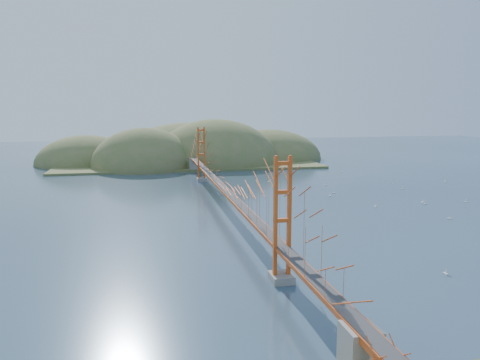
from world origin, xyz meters
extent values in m
plane|color=#283D51|center=(0.00, 0.00, 0.00)|extent=(320.00, 320.00, 0.00)
cube|color=gray|center=(0.00, -30.00, 0.35)|extent=(2.00, 2.40, 0.70)
cube|color=gray|center=(0.00, 30.00, 0.35)|extent=(2.00, 2.40, 0.70)
cube|color=#B84414|center=(0.00, 0.00, 3.30)|extent=(1.40, 92.00, 0.16)
cube|color=#B84414|center=(0.00, 0.00, 3.10)|extent=(1.33, 92.00, 0.24)
cube|color=#38383A|center=(0.00, 0.00, 3.40)|extent=(1.19, 92.00, 0.03)
cube|color=gray|center=(0.00, -46.00, 1.65)|extent=(2.00, 2.20, 3.30)
cube|color=gray|center=(0.00, 46.00, 1.65)|extent=(2.20, 2.60, 3.30)
cube|color=olive|center=(0.00, 64.00, 0.25)|extent=(70.00, 40.00, 0.60)
ellipsoid|color=olive|center=(-12.00, 56.00, 0.00)|extent=(28.00, 28.00, 21.00)
ellipsoid|color=olive|center=(8.00, 62.00, 0.00)|extent=(36.00, 36.00, 25.00)
ellipsoid|color=olive|center=(26.00, 70.00, 0.00)|extent=(32.00, 32.00, 18.00)
ellipsoid|color=olive|center=(-28.00, 68.00, 0.00)|extent=(28.00, 28.00, 16.00)
ellipsoid|color=olive|center=(2.00, 78.00, 0.00)|extent=(44.00, 44.00, 22.00)
cube|color=white|center=(38.15, 17.48, 0.06)|extent=(0.44, 0.50, 0.09)
cylinder|color=white|center=(38.15, 17.48, 0.33)|extent=(0.01, 0.01, 0.55)
cube|color=white|center=(16.03, -31.46, 0.06)|extent=(0.21, 0.60, 0.11)
cylinder|color=white|center=(16.03, -31.46, 0.39)|extent=(0.02, 0.02, 0.65)
cube|color=white|center=(37.30, 12.17, 0.06)|extent=(0.60, 0.39, 0.10)
cylinder|color=white|center=(37.30, 12.17, 0.37)|extent=(0.02, 0.02, 0.62)
cube|color=white|center=(20.52, 8.10, 0.06)|extent=(0.60, 0.41, 0.10)
cylinder|color=white|center=(20.52, 8.10, 0.38)|extent=(0.02, 0.02, 0.63)
cube|color=white|center=(51.02, 18.26, 0.07)|extent=(0.47, 0.64, 0.11)
cylinder|color=white|center=(51.02, 18.26, 0.41)|extent=(0.02, 0.02, 0.68)
cube|color=white|center=(35.41, 36.70, 0.06)|extent=(0.41, 0.53, 0.09)
cylinder|color=white|center=(35.41, 36.70, 0.34)|extent=(0.02, 0.02, 0.57)
cube|color=white|center=(22.37, 10.86, 0.06)|extent=(0.52, 0.54, 0.10)
cylinder|color=white|center=(22.37, 10.86, 0.37)|extent=(0.02, 0.02, 0.62)
cube|color=white|center=(24.21, 19.16, 0.06)|extent=(0.62, 0.37, 0.11)
cylinder|color=white|center=(24.21, 19.16, 0.38)|extent=(0.02, 0.02, 0.64)
cube|color=white|center=(40.96, -1.57, 0.06)|extent=(0.54, 0.46, 0.10)
cylinder|color=white|center=(40.96, -1.57, 0.35)|extent=(0.02, 0.02, 0.59)
cube|color=white|center=(24.20, -1.81, 0.06)|extent=(0.24, 0.57, 0.10)
cylinder|color=white|center=(24.20, -1.81, 0.36)|extent=(0.02, 0.02, 0.60)
cube|color=white|center=(30.71, -11.56, 0.06)|extent=(0.55, 0.49, 0.10)
cylinder|color=white|center=(30.71, -11.56, 0.36)|extent=(0.02, 0.02, 0.61)
cube|color=white|center=(13.97, 26.00, 0.06)|extent=(0.54, 0.18, 0.10)
cylinder|color=white|center=(13.97, 26.00, 0.35)|extent=(0.02, 0.02, 0.59)
cube|color=white|center=(33.65, -0.33, 0.06)|extent=(0.22, 0.59, 0.11)
cylinder|color=white|center=(33.65, -0.33, 0.38)|extent=(0.02, 0.02, 0.64)
cube|color=white|center=(33.30, -1.58, 0.05)|extent=(0.39, 0.52, 0.09)
cylinder|color=white|center=(33.30, -1.58, 0.33)|extent=(0.01, 0.01, 0.55)
camera|label=1|loc=(-12.09, -69.58, 16.00)|focal=35.00mm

